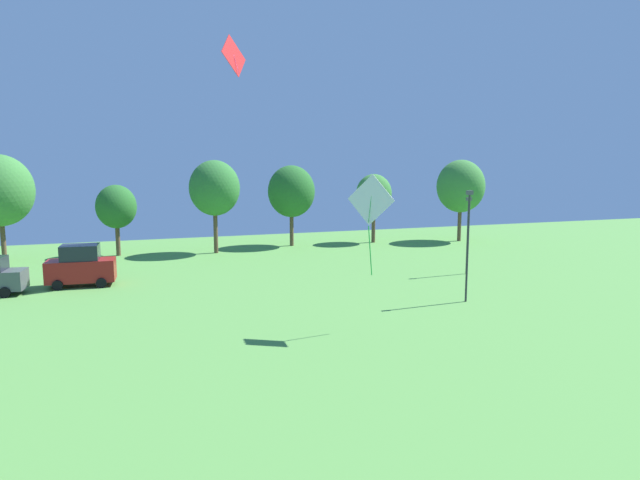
{
  "coord_description": "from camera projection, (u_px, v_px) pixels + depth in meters",
  "views": [
    {
      "loc": [
        -6.73,
        0.92,
        8.19
      ],
      "look_at": [
        -1.97,
        15.15,
        6.01
      ],
      "focal_mm": 32.0,
      "sensor_mm": 36.0,
      "label": 1
    }
  ],
  "objects": [
    {
      "name": "treeline_tree_5",
      "position": [
        374.0,
        194.0,
        54.6
      ],
      "size": [
        3.42,
        3.42,
        6.6
      ],
      "color": "brown",
      "rests_on": "ground"
    },
    {
      "name": "treeline_tree_4",
      "position": [
        291.0,
        192.0,
        52.49
      ],
      "size": [
        4.34,
        4.34,
        7.45
      ],
      "color": "brown",
      "rests_on": "ground"
    },
    {
      "name": "parked_car_second_from_left",
      "position": [
        81.0,
        266.0,
        36.38
      ],
      "size": [
        4.25,
        2.25,
        2.67
      ],
      "rotation": [
        0.0,
        0.0,
        -0.07
      ],
      "color": "maroon",
      "rests_on": "ground"
    },
    {
      "name": "treeline_tree_3",
      "position": [
        215.0,
        188.0,
        48.39
      ],
      "size": [
        4.29,
        4.29,
        7.95
      ],
      "color": "brown",
      "rests_on": "ground"
    },
    {
      "name": "light_post_2",
      "position": [
        468.0,
        240.0,
        32.1
      ],
      "size": [
        0.36,
        0.2,
        6.35
      ],
      "color": "#2D2D33",
      "rests_on": "ground"
    },
    {
      "name": "kite_flying_5",
      "position": [
        234.0,
        56.0,
        37.86
      ],
      "size": [
        2.01,
        2.18,
        2.85
      ],
      "color": "red"
    },
    {
      "name": "kite_flying_0",
      "position": [
        371.0,
        203.0,
        26.42
      ],
      "size": [
        1.62,
        1.78,
        4.78
      ],
      "color": "white"
    },
    {
      "name": "treeline_tree_6",
      "position": [
        461.0,
        186.0,
        55.48
      ],
      "size": [
        4.65,
        4.65,
        7.94
      ],
      "color": "brown",
      "rests_on": "ground"
    },
    {
      "name": "light_post_1",
      "position": [
        468.0,
        230.0,
        39.93
      ],
      "size": [
        0.36,
        0.2,
        5.43
      ],
      "color": "#2D2D33",
      "rests_on": "ground"
    },
    {
      "name": "treeline_tree_2",
      "position": [
        116.0,
        207.0,
        47.3
      ],
      "size": [
        3.29,
        3.29,
        5.93
      ],
      "color": "brown",
      "rests_on": "ground"
    }
  ]
}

